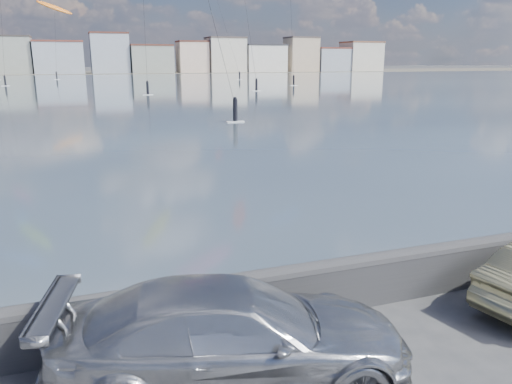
# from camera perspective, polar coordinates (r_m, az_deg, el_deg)

# --- Properties ---
(bay_water) EXTENTS (500.00, 177.00, 0.00)m
(bay_water) POSITION_cam_1_polar(r_m,az_deg,el_deg) (96.88, -18.77, 11.30)
(bay_water) COLOR #364555
(bay_water) RESTS_ON ground
(far_shore_strip) EXTENTS (500.00, 60.00, 0.00)m
(far_shore_strip) POSITION_cam_1_polar(r_m,az_deg,el_deg) (205.31, -19.64, 12.73)
(far_shore_strip) COLOR #4C473D
(far_shore_strip) RESTS_ON ground
(seawall) EXTENTS (400.00, 0.36, 1.08)m
(seawall) POSITION_cam_1_polar(r_m,az_deg,el_deg) (9.29, -3.16, -12.22)
(seawall) COLOR #28282B
(seawall) RESTS_ON ground
(far_buildings) EXTENTS (240.79, 13.26, 14.60)m
(far_buildings) POSITION_cam_1_polar(r_m,az_deg,el_deg) (191.28, -19.33, 14.47)
(far_buildings) COLOR beige
(far_buildings) RESTS_ON ground
(car_silver) EXTENTS (5.80, 3.36, 1.58)m
(car_silver) POSITION_cam_1_polar(r_m,az_deg,el_deg) (7.83, -2.66, -16.02)
(car_silver) COLOR #ADAFB3
(car_silver) RESTS_ON ground
(kitesurfer_11) EXTENTS (9.15, 17.05, 20.45)m
(kitesurfer_11) POSITION_cam_1_polar(r_m,az_deg,el_deg) (150.37, -22.03, 18.87)
(kitesurfer_11) COLOR orange
(kitesurfer_11) RESTS_ON ground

